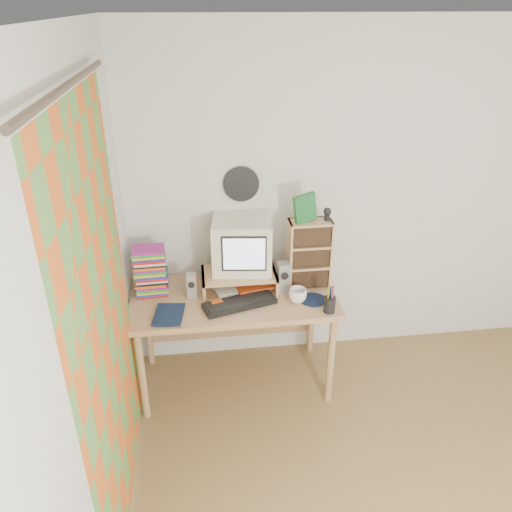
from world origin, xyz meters
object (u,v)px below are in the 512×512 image
object	(u,v)px
desk	(233,307)
mug	(298,295)
dvd_stack	(151,274)
diary	(154,313)
crt_monitor	(242,246)
keyboard	(240,303)
cd_rack	(309,254)

from	to	relation	value
desk	mug	size ratio (longest dim) A/B	11.48
dvd_stack	diary	world-z (taller)	dvd_stack
crt_monitor	mug	bearing A→B (deg)	-32.34
desk	crt_monitor	xyz separation A→B (m)	(0.08, 0.09, 0.44)
keyboard	diary	bearing A→B (deg)	169.48
desk	crt_monitor	distance (m)	0.45
crt_monitor	diary	world-z (taller)	crt_monitor
dvd_stack	crt_monitor	bearing A→B (deg)	2.26
desk	mug	world-z (taller)	mug
mug	dvd_stack	bearing A→B (deg)	166.50
mug	diary	bearing A→B (deg)	-176.74
dvd_stack	mug	xyz separation A→B (m)	(0.97, -0.23, -0.10)
keyboard	diary	size ratio (longest dim) A/B	2.14
keyboard	mug	world-z (taller)	mug
desk	diary	world-z (taller)	diary
desk	dvd_stack	distance (m)	0.62
keyboard	cd_rack	distance (m)	0.60
crt_monitor	desk	bearing A→B (deg)	-124.76
keyboard	mug	distance (m)	0.39
crt_monitor	cd_rack	bearing A→B (deg)	-1.28
desk	mug	bearing A→B (deg)	-25.02
cd_rack	mug	bearing A→B (deg)	-118.77
desk	dvd_stack	bearing A→B (deg)	176.21
keyboard	diary	distance (m)	0.56
desk	cd_rack	bearing A→B (deg)	1.96
diary	desk	bearing A→B (deg)	32.86
diary	dvd_stack	bearing A→B (deg)	102.21
dvd_stack	cd_rack	xyz separation A→B (m)	(1.09, -0.02, 0.10)
desk	diary	xyz separation A→B (m)	(-0.53, -0.25, 0.16)
desk	keyboard	distance (m)	0.25
crt_monitor	cd_rack	world-z (taller)	cd_rack
desk	diary	bearing A→B (deg)	-154.47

